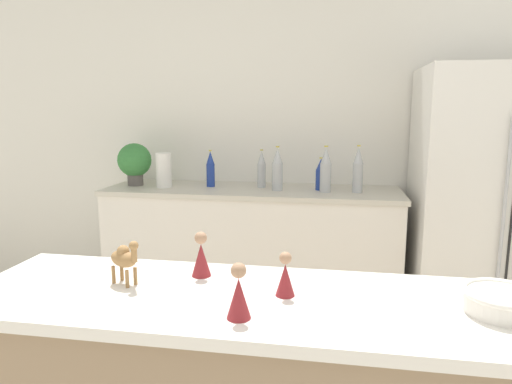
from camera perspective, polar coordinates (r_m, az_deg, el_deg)
The scene contains 16 objects.
wall_back at distance 3.54m, azimuth 7.44°, elevation 6.76°, with size 8.00×0.06×2.55m.
back_counter at distance 3.41m, azimuth -0.50°, elevation -7.18°, with size 2.12×0.63×0.92m.
refrigerator at distance 3.34m, azimuth 27.29°, elevation -1.38°, with size 0.95×0.75×1.75m.
potted_plant at distance 3.54m, azimuth -14.94°, elevation 3.71°, with size 0.25×0.25×0.32m.
paper_towel_roll at distance 3.41m, azimuth -11.46°, elevation 2.70°, with size 0.11×0.11×0.25m.
back_bottle_0 at distance 3.16m, azimuth 8.70°, elevation 2.72°, with size 0.08×0.08×0.32m.
back_bottle_1 at distance 3.25m, azimuth 8.10°, elevation 2.17°, with size 0.07×0.07×0.23m.
back_bottle_2 at distance 3.33m, azimuth 0.70°, elevation 2.84°, with size 0.06×0.06×0.28m.
back_bottle_3 at distance 3.19m, azimuth 12.63°, elevation 2.70°, with size 0.07×0.07×0.33m.
back_bottle_4 at distance 3.20m, azimuth 2.69°, elevation 2.84°, with size 0.08×0.08×0.31m.
back_bottle_5 at distance 3.38m, azimuth -5.71°, elevation 2.85°, with size 0.06×0.06×0.27m.
fruit_bowl at distance 1.41m, azimuth 28.42°, elevation -11.86°, with size 0.21×0.21×0.06m.
camel_figurine at distance 1.48m, azimuth -16.11°, elevation -7.92°, with size 0.12×0.09×0.15m.
wise_man_figurine_blue at distance 1.21m, azimuth -2.18°, elevation -12.69°, with size 0.06×0.06×0.15m.
wise_man_figurine_crimson at distance 1.51m, azimuth -6.87°, elevation -8.07°, with size 0.06×0.06×0.15m.
wise_man_figurine_purple at distance 1.35m, azimuth 3.68°, elevation -10.55°, with size 0.06×0.06×0.13m.
Camera 1 is at (0.14, -0.81, 1.48)m, focal length 32.00 mm.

